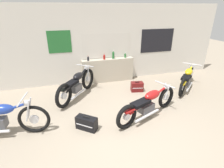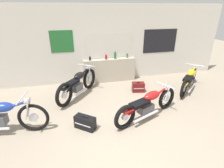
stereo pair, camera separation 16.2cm
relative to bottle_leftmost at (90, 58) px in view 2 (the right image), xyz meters
name	(u,v)px [view 2 (the right image)]	position (x,y,z in m)	size (l,w,h in m)	color
ground_plane	(127,136)	(0.39, -3.21, -0.97)	(24.00, 24.00, 0.00)	gray
wall_back	(100,45)	(0.41, 0.20, 0.43)	(10.00, 0.07, 2.80)	silver
sill_counter	(110,70)	(0.74, 0.02, -0.52)	(1.96, 0.28, 0.89)	#B7AD99
bottle_leftmost	(90,58)	(0.00, 0.00, 0.00)	(0.07, 0.07, 0.17)	black
bottle_left_center	(106,57)	(0.60, 0.00, 0.02)	(0.08, 0.08, 0.21)	maroon
bottle_center	(115,55)	(0.95, 0.02, 0.06)	(0.08, 0.08, 0.32)	#23662D
bottle_right_center	(127,55)	(1.43, 0.04, 0.01)	(0.07, 0.07, 0.20)	#23662D
motorcycle_yellow	(190,79)	(3.24, -1.40, -0.58)	(1.59, 1.43, 0.76)	black
motorcycle_black	(78,84)	(-0.53, -0.99, -0.54)	(1.37, 1.73, 0.90)	black
motorcycle_red	(148,104)	(1.13, -2.63, -0.58)	(2.03, 1.01, 0.77)	black
hard_case_black	(85,123)	(-0.49, -2.71, -0.81)	(0.52, 0.48, 0.34)	black
hard_case_darkred	(138,87)	(1.47, -1.13, -0.80)	(0.45, 0.32, 0.35)	maroon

